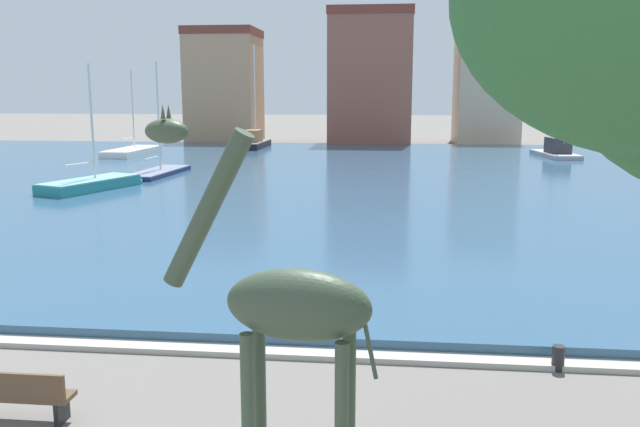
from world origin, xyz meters
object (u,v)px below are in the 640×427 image
sailboat_black (256,144)px  sailboat_navy (162,173)px  sailboat_white (136,153)px  giraffe_statue (286,312)px  mooring_bollard (558,358)px  sailboat_teal (98,186)px  sailboat_grey (554,153)px  park_bench (17,395)px

sailboat_black → sailboat_navy: sailboat_black is taller
sailboat_white → sailboat_black: 11.25m
giraffe_statue → sailboat_white: sailboat_white is taller
sailboat_navy → mooring_bollard: 31.98m
sailboat_black → sailboat_teal: bearing=-96.7°
sailboat_white → sailboat_grey: bearing=2.7°
sailboat_white → sailboat_black: sailboat_black is taller
sailboat_navy → sailboat_grey: size_ratio=0.85×
park_bench → sailboat_navy: bearing=105.2°
giraffe_statue → mooring_bollard: (4.59, 4.72, -2.41)m
sailboat_teal → park_bench: bearing=-68.4°
mooring_bollard → park_bench: size_ratio=0.28×
giraffe_statue → sailboat_black: (-10.95, 51.34, -2.00)m
sailboat_grey → sailboat_teal: 34.79m
sailboat_black → sailboat_navy: (-1.89, -19.80, -0.32)m
sailboat_black → sailboat_navy: 19.90m
sailboat_black → mooring_bollard: size_ratio=18.93×
giraffe_statue → mooring_bollard: size_ratio=10.41×
sailboat_white → sailboat_teal: size_ratio=1.18×
sailboat_white → sailboat_grey: 33.56m
mooring_bollard → park_bench: (-9.33, -3.05, 0.24)m
sailboat_black → mooring_bollard: sailboat_black is taller
sailboat_black → sailboat_grey: bearing=-13.1°
giraffe_statue → sailboat_navy: size_ratio=0.71×
sailboat_white → park_bench: size_ratio=4.46×
giraffe_statue → sailboat_black: sailboat_black is taller
park_bench → sailboat_white: bearing=109.1°
giraffe_statue → sailboat_grey: 47.70m
mooring_bollard → sailboat_teal: bearing=132.5°
sailboat_navy → sailboat_teal: bearing=-100.3°
sailboat_black → sailboat_grey: (25.07, -5.83, -0.06)m
sailboat_navy → sailboat_teal: (-1.18, -6.50, 0.13)m
giraffe_statue → sailboat_teal: (-14.02, 25.04, -2.19)m
sailboat_white → mooring_bollard: 45.96m
sailboat_black → sailboat_teal: sailboat_black is taller
sailboat_black → park_bench: (6.21, -49.67, -0.17)m
sailboat_navy → sailboat_grey: sailboat_grey is taller
giraffe_statue → sailboat_navy: 34.13m
sailboat_white → mooring_bollard: (24.00, -39.20, -0.19)m
sailboat_black → mooring_bollard: (15.54, -46.62, -0.41)m
sailboat_teal → park_bench: 25.15m
sailboat_navy → park_bench: bearing=-74.8°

